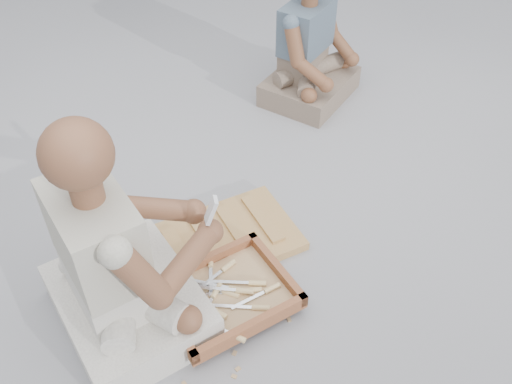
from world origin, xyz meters
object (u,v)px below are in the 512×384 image
companion (310,55)px  craftsman (118,264)px  tool_tray (226,295)px  carved_panel (224,239)px

companion → craftsman: bearing=5.7°
tool_tray → companion: bearing=43.4°
companion → tool_tray: bearing=17.0°
tool_tray → companion: (1.13, 1.07, 0.20)m
tool_tray → craftsman: craftsman is taller
carved_panel → craftsman: (-0.50, -0.16, 0.30)m
carved_panel → tool_tray: size_ratio=1.24×
craftsman → companion: (1.48, 0.93, -0.06)m
carved_panel → craftsman: bearing=-162.4°
carved_panel → tool_tray: 0.34m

